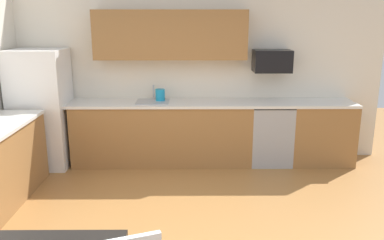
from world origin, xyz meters
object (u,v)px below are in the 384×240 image
object	(u,v)px
refrigerator	(41,109)
oven_range	(270,133)
microwave	(272,61)
kettle	(160,96)

from	to	relation	value
refrigerator	oven_range	world-z (taller)	refrigerator
oven_range	microwave	xyz separation A→B (m)	(0.00, 0.10, 1.07)
refrigerator	oven_range	size ratio (longest dim) A/B	1.88
oven_range	refrigerator	bearing A→B (deg)	-178.64
oven_range	microwave	world-z (taller)	microwave
refrigerator	oven_range	distance (m)	3.38
microwave	kettle	bearing A→B (deg)	-178.25
refrigerator	microwave	bearing A→B (deg)	3.07
oven_range	kettle	size ratio (longest dim) A/B	4.55
refrigerator	oven_range	bearing A→B (deg)	1.36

